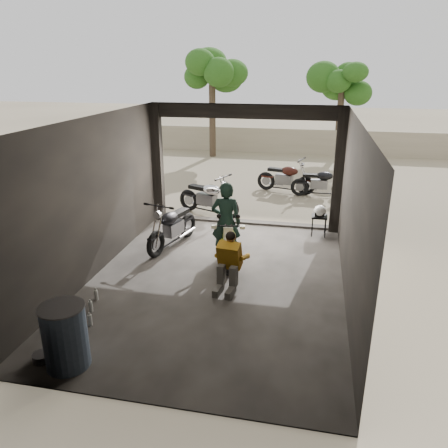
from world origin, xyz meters
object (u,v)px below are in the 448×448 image
at_px(outside_bike_c, 321,180).
at_px(mechanic, 228,264).
at_px(main_bike, 229,240).
at_px(helmet, 320,211).
at_px(stool, 319,218).
at_px(oil_drum, 65,337).
at_px(outside_bike_a, 208,195).
at_px(sign_post, 354,161).
at_px(left_bike, 172,223).
at_px(outside_bike_b, 286,175).
at_px(rider, 226,222).

bearing_deg(outside_bike_c, mechanic, 163.24).
bearing_deg(outside_bike_c, main_bike, 158.15).
height_order(outside_bike_c, helmet, outside_bike_c).
height_order(stool, oil_drum, oil_drum).
xyz_separation_m(outside_bike_a, stool, (3.14, -1.02, -0.15)).
bearing_deg(sign_post, left_bike, -150.09).
bearing_deg(stool, outside_bike_c, 89.63).
bearing_deg(oil_drum, helmet, 59.46).
distance_m(outside_bike_b, mechanic, 7.23).
xyz_separation_m(outside_bike_b, outside_bike_c, (1.16, -0.30, -0.04)).
distance_m(main_bike, oil_drum, 4.27).
height_order(rider, helmet, rider).
distance_m(rider, helmet, 2.74).
xyz_separation_m(outside_bike_b, rider, (-0.89, -5.77, 0.29)).
xyz_separation_m(outside_bike_a, oil_drum, (-0.36, -7.02, -0.12)).
height_order(rider, mechanic, rider).
xyz_separation_m(main_bike, outside_bike_a, (-1.22, 3.06, 0.08)).
xyz_separation_m(left_bike, outside_bike_b, (2.28, 5.32, 0.01)).
distance_m(left_bike, oil_drum, 4.56).
distance_m(rider, mechanic, 1.51).
distance_m(outside_bike_b, oil_drum, 10.16).
bearing_deg(main_bike, left_bike, 149.94).
bearing_deg(outside_bike_b, outside_bike_a, 159.40).
bearing_deg(helmet, outside_bike_b, 105.04).
xyz_separation_m(left_bike, stool, (3.42, 1.44, -0.13)).
bearing_deg(oil_drum, rider, 70.10).
xyz_separation_m(main_bike, left_bike, (-1.50, 0.60, 0.07)).
height_order(mechanic, sign_post, sign_post).
relative_size(left_bike, outside_bike_c, 1.05).
height_order(outside_bike_c, mechanic, same).
bearing_deg(stool, helmet, -93.06).
distance_m(main_bike, outside_bike_a, 3.30).
distance_m(left_bike, outside_bike_c, 6.08).
relative_size(rider, mechanic, 1.58).
relative_size(left_bike, sign_post, 0.76).
bearing_deg(sign_post, rider, -135.45).
relative_size(main_bike, outside_bike_c, 0.95).
relative_size(main_bike, stool, 2.94).
bearing_deg(mechanic, oil_drum, -117.27).
relative_size(mechanic, sign_post, 0.49).
relative_size(stool, oil_drum, 0.55).
bearing_deg(mechanic, stool, 69.90).
height_order(outside_bike_c, sign_post, sign_post).
distance_m(outside_bike_a, oil_drum, 7.03).
distance_m(outside_bike_a, stool, 3.31).
relative_size(left_bike, mechanic, 1.56).
xyz_separation_m(mechanic, stool, (1.70, 3.33, -0.10)).
bearing_deg(left_bike, oil_drum, -76.32).
height_order(main_bike, rider, rider).
bearing_deg(oil_drum, outside_bike_b, 76.49).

